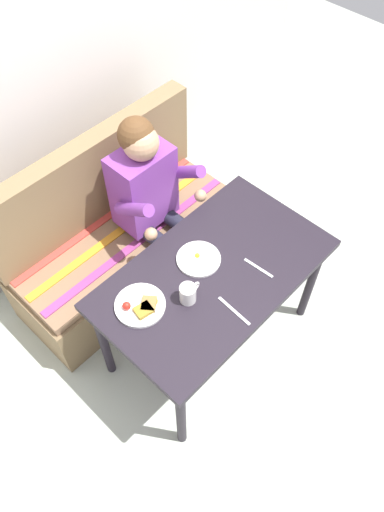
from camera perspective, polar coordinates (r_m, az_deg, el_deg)
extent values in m
plane|color=#ADB6A6|center=(3.08, 2.05, -9.56)|extent=(8.00, 8.00, 0.00)
cube|color=silver|center=(2.81, -17.90, 20.10)|extent=(4.40, 0.10, 2.60)
cube|color=black|center=(2.47, 2.52, -2.07)|extent=(1.20, 0.70, 0.04)
cylinder|color=black|center=(2.53, -1.28, -17.99)|extent=(0.05, 0.05, 0.69)
cylinder|color=black|center=(2.96, 13.53, -2.96)|extent=(0.05, 0.05, 0.69)
cylinder|color=black|center=(2.73, -10.16, -9.71)|extent=(0.05, 0.05, 0.69)
cylinder|color=black|center=(3.13, 4.98, 3.09)|extent=(0.05, 0.05, 0.69)
cube|color=brown|center=(3.20, -7.42, 0.12)|extent=(1.44, 0.56, 0.40)
cube|color=#836147|center=(3.02, -7.87, 2.72)|extent=(1.40, 0.52, 0.06)
cube|color=brown|center=(2.93, -11.41, 8.73)|extent=(1.44, 0.12, 0.54)
cube|color=#93387A|center=(2.92, -6.13, 1.69)|extent=(1.38, 0.05, 0.01)
cube|color=orange|center=(2.99, -7.94, 3.14)|extent=(1.38, 0.05, 0.01)
cube|color=#C63D33|center=(3.07, -9.68, 4.51)|extent=(1.38, 0.05, 0.01)
cube|color=#773692|center=(2.80, -5.65, 7.98)|extent=(0.34, 0.22, 0.48)
sphere|color=tan|center=(2.56, -5.93, 12.86)|extent=(0.19, 0.19, 0.19)
sphere|color=brown|center=(2.56, -6.45, 13.66)|extent=(0.19, 0.19, 0.19)
cylinder|color=#773692|center=(2.59, -6.74, 5.35)|extent=(0.07, 0.29, 0.23)
cylinder|color=#773692|center=(2.76, -0.85, 9.64)|extent=(0.07, 0.29, 0.23)
sphere|color=tan|center=(2.60, -4.75, 2.54)|extent=(0.07, 0.07, 0.07)
sphere|color=tan|center=(2.78, 0.97, 6.97)|extent=(0.07, 0.07, 0.07)
cylinder|color=#232333|center=(2.85, -4.19, 2.04)|extent=(0.09, 0.34, 0.09)
cylinder|color=#232333|center=(2.99, -1.63, -2.83)|extent=(0.08, 0.08, 0.52)
cube|color=black|center=(3.16, -0.76, -5.82)|extent=(0.09, 0.20, 0.05)
cylinder|color=#232333|center=(2.92, -1.79, 3.93)|extent=(0.09, 0.34, 0.09)
cylinder|color=#232333|center=(3.05, 0.60, -0.91)|extent=(0.08, 0.08, 0.52)
cube|color=black|center=(3.23, 1.35, -3.94)|extent=(0.09, 0.20, 0.05)
cylinder|color=white|center=(2.35, -6.00, -5.66)|extent=(0.24, 0.24, 0.02)
cube|color=olive|center=(2.33, -5.00, -5.52)|extent=(0.10, 0.10, 0.02)
cube|color=olive|center=(2.31, -5.60, -6.23)|extent=(0.09, 0.08, 0.02)
sphere|color=red|center=(2.32, -7.55, -5.71)|extent=(0.04, 0.04, 0.04)
ellipsoid|color=#CC6623|center=(2.33, -4.67, -5.33)|extent=(0.06, 0.05, 0.02)
cylinder|color=white|center=(2.48, 0.68, -0.42)|extent=(0.22, 0.22, 0.01)
ellipsoid|color=white|center=(2.47, 0.69, -0.25)|extent=(0.09, 0.08, 0.01)
sphere|color=yellow|center=(2.47, 0.60, 0.04)|extent=(0.03, 0.03, 0.03)
cylinder|color=white|center=(2.32, -0.49, -4.37)|extent=(0.08, 0.08, 0.10)
cylinder|color=brown|center=(2.28, -0.50, -3.79)|extent=(0.07, 0.07, 0.01)
torus|color=white|center=(2.34, 0.40, -3.52)|extent=(0.05, 0.01, 0.05)
cube|color=silver|center=(2.48, 7.67, -1.38)|extent=(0.03, 0.17, 0.00)
cube|color=silver|center=(2.33, 4.87, -6.32)|extent=(0.03, 0.20, 0.00)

